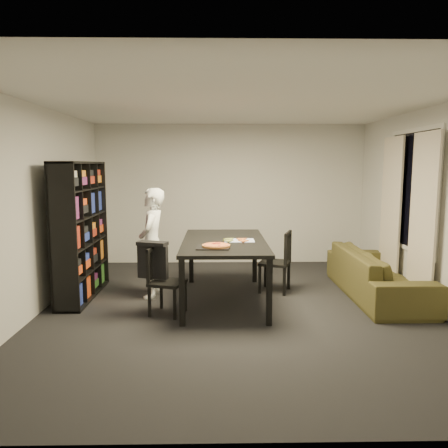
{
  "coord_description": "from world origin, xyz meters",
  "views": [
    {
      "loc": [
        -0.27,
        -5.45,
        1.86
      ],
      "look_at": [
        -0.16,
        0.47,
        1.05
      ],
      "focal_mm": 35.0,
      "sensor_mm": 36.0,
      "label": 1
    }
  ],
  "objects_px": {
    "chair_left": "(161,276)",
    "sofa": "(377,274)",
    "person": "(152,243)",
    "dining_table": "(224,246)",
    "baking_tray": "(213,247)",
    "chair_right": "(281,258)",
    "pepperoni_pizza": "(216,246)",
    "bookshelf": "(81,230)"
  },
  "relations": [
    {
      "from": "chair_left",
      "to": "sofa",
      "type": "bearing_deg",
      "value": -59.01
    },
    {
      "from": "sofa",
      "to": "person",
      "type": "bearing_deg",
      "value": 89.05
    },
    {
      "from": "person",
      "to": "sofa",
      "type": "xyz_separation_m",
      "value": [
        3.19,
        -0.05,
        -0.44
      ]
    },
    {
      "from": "dining_table",
      "to": "person",
      "type": "xyz_separation_m",
      "value": [
        -1.01,
        0.22,
        0.01
      ]
    },
    {
      "from": "baking_tray",
      "to": "chair_right",
      "type": "bearing_deg",
      "value": 43.29
    },
    {
      "from": "dining_table",
      "to": "sofa",
      "type": "relative_size",
      "value": 0.9
    },
    {
      "from": "chair_right",
      "to": "pepperoni_pizza",
      "type": "xyz_separation_m",
      "value": [
        -0.94,
        -0.91,
        0.35
      ]
    },
    {
      "from": "chair_right",
      "to": "sofa",
      "type": "relative_size",
      "value": 0.4
    },
    {
      "from": "chair_left",
      "to": "baking_tray",
      "type": "distance_m",
      "value": 0.74
    },
    {
      "from": "chair_left",
      "to": "baking_tray",
      "type": "height_order",
      "value": "baking_tray"
    },
    {
      "from": "bookshelf",
      "to": "chair_right",
      "type": "height_order",
      "value": "bookshelf"
    },
    {
      "from": "dining_table",
      "to": "person",
      "type": "distance_m",
      "value": 1.03
    },
    {
      "from": "bookshelf",
      "to": "sofa",
      "type": "relative_size",
      "value": 0.85
    },
    {
      "from": "person",
      "to": "chair_right",
      "type": "bearing_deg",
      "value": 100.78
    },
    {
      "from": "pepperoni_pizza",
      "to": "chair_right",
      "type": "bearing_deg",
      "value": 44.09
    },
    {
      "from": "person",
      "to": "dining_table",
      "type": "bearing_deg",
      "value": 83.08
    },
    {
      "from": "baking_tray",
      "to": "sofa",
      "type": "xyz_separation_m",
      "value": [
        2.33,
        0.69,
        -0.52
      ]
    },
    {
      "from": "chair_left",
      "to": "sofa",
      "type": "distance_m",
      "value": 3.05
    },
    {
      "from": "chair_left",
      "to": "person",
      "type": "height_order",
      "value": "person"
    },
    {
      "from": "pepperoni_pizza",
      "to": "person",
      "type": "bearing_deg",
      "value": 140.83
    },
    {
      "from": "chair_right",
      "to": "pepperoni_pizza",
      "type": "relative_size",
      "value": 2.57
    },
    {
      "from": "chair_right",
      "to": "sofa",
      "type": "height_order",
      "value": "chair_right"
    },
    {
      "from": "baking_tray",
      "to": "pepperoni_pizza",
      "type": "xyz_separation_m",
      "value": [
        0.04,
        0.01,
        0.02
      ]
    },
    {
      "from": "sofa",
      "to": "baking_tray",
      "type": "bearing_deg",
      "value": 106.56
    },
    {
      "from": "pepperoni_pizza",
      "to": "sofa",
      "type": "bearing_deg",
      "value": 16.53
    },
    {
      "from": "person",
      "to": "sofa",
      "type": "distance_m",
      "value": 3.22
    },
    {
      "from": "person",
      "to": "baking_tray",
      "type": "distance_m",
      "value": 1.14
    },
    {
      "from": "bookshelf",
      "to": "chair_right",
      "type": "relative_size",
      "value": 2.11
    },
    {
      "from": "chair_left",
      "to": "chair_right",
      "type": "relative_size",
      "value": 0.94
    },
    {
      "from": "bookshelf",
      "to": "person",
      "type": "relative_size",
      "value": 1.24
    },
    {
      "from": "bookshelf",
      "to": "baking_tray",
      "type": "height_order",
      "value": "bookshelf"
    },
    {
      "from": "bookshelf",
      "to": "chair_right",
      "type": "xyz_separation_m",
      "value": [
        2.83,
        0.17,
        -0.44
      ]
    },
    {
      "from": "sofa",
      "to": "chair_left",
      "type": "bearing_deg",
      "value": 102.88
    },
    {
      "from": "dining_table",
      "to": "chair_right",
      "type": "height_order",
      "value": "chair_right"
    },
    {
      "from": "baking_tray",
      "to": "sofa",
      "type": "distance_m",
      "value": 2.48
    },
    {
      "from": "dining_table",
      "to": "chair_right",
      "type": "bearing_deg",
      "value": 25.44
    },
    {
      "from": "bookshelf",
      "to": "sofa",
      "type": "xyz_separation_m",
      "value": [
        4.17,
        -0.06,
        -0.63
      ]
    },
    {
      "from": "chair_left",
      "to": "dining_table",
      "type": "bearing_deg",
      "value": -38.82
    },
    {
      "from": "pepperoni_pizza",
      "to": "sofa",
      "type": "xyz_separation_m",
      "value": [
        2.29,
        0.68,
        -0.54
      ]
    },
    {
      "from": "dining_table",
      "to": "baking_tray",
      "type": "distance_m",
      "value": 0.56
    },
    {
      "from": "chair_left",
      "to": "person",
      "type": "distance_m",
      "value": 0.82
    },
    {
      "from": "chair_left",
      "to": "person",
      "type": "bearing_deg",
      "value": 34.43
    }
  ]
}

